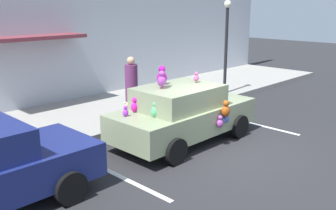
{
  "coord_description": "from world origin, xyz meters",
  "views": [
    {
      "loc": [
        -7.32,
        -5.22,
        3.59
      ],
      "look_at": [
        -0.07,
        1.84,
        0.9
      ],
      "focal_mm": 40.58,
      "sensor_mm": 36.0,
      "label": 1
    }
  ],
  "objects_px": {
    "teddy_bear_on_sidewalk": "(127,111)",
    "street_lamp_post": "(226,37)",
    "pedestrian_walking_past": "(132,90)",
    "plush_covered_car": "(183,113)"
  },
  "relations": [
    {
      "from": "teddy_bear_on_sidewalk",
      "to": "street_lamp_post",
      "type": "xyz_separation_m",
      "value": [
        4.99,
        -0.04,
        1.97
      ]
    },
    {
      "from": "pedestrian_walking_past",
      "to": "street_lamp_post",
      "type": "bearing_deg",
      "value": -0.42
    },
    {
      "from": "teddy_bear_on_sidewalk",
      "to": "pedestrian_walking_past",
      "type": "distance_m",
      "value": 0.66
    },
    {
      "from": "plush_covered_car",
      "to": "street_lamp_post",
      "type": "relative_size",
      "value": 1.16
    },
    {
      "from": "plush_covered_car",
      "to": "pedestrian_walking_past",
      "type": "bearing_deg",
      "value": 85.24
    },
    {
      "from": "teddy_bear_on_sidewalk",
      "to": "street_lamp_post",
      "type": "distance_m",
      "value": 5.37
    },
    {
      "from": "plush_covered_car",
      "to": "pedestrian_walking_past",
      "type": "xyz_separation_m",
      "value": [
        0.19,
        2.3,
        0.24
      ]
    },
    {
      "from": "plush_covered_car",
      "to": "teddy_bear_on_sidewalk",
      "type": "height_order",
      "value": "plush_covered_car"
    },
    {
      "from": "plush_covered_car",
      "to": "teddy_bear_on_sidewalk",
      "type": "distance_m",
      "value": 2.34
    },
    {
      "from": "plush_covered_car",
      "to": "teddy_bear_on_sidewalk",
      "type": "relative_size",
      "value": 7.45
    }
  ]
}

